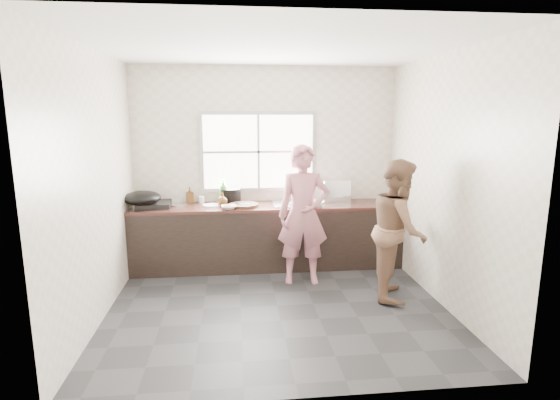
{
  "coord_description": "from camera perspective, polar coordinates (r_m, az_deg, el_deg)",
  "views": [
    {
      "loc": [
        -0.44,
        -4.44,
        2.05
      ],
      "look_at": [
        0.1,
        0.65,
        1.05
      ],
      "focal_mm": 28.0,
      "sensor_mm": 36.0,
      "label": 1
    }
  ],
  "objects": [
    {
      "name": "faucet",
      "position": [
        6.07,
        1.51,
        1.19
      ],
      "size": [
        0.02,
        0.02,
        0.3
      ],
      "primitive_type": "cylinder",
      "color": "silver",
      "rests_on": "countertop"
    },
    {
      "name": "bottle_green",
      "position": [
        6.05,
        -7.42,
        1.2
      ],
      "size": [
        0.14,
        0.14,
        0.33
      ],
      "primitive_type": "imported",
      "rotation": [
        0.0,
        0.0,
        -0.12
      ],
      "color": "#4C9B32",
      "rests_on": "countertop"
    },
    {
      "name": "sink",
      "position": [
        5.9,
        1.76,
        -0.53
      ],
      "size": [
        0.55,
        0.45,
        0.02
      ],
      "primitive_type": "cube",
      "color": "silver",
      "rests_on": "countertop"
    },
    {
      "name": "woman",
      "position": [
        5.33,
        3.05,
        -2.54
      ],
      "size": [
        0.61,
        0.42,
        1.6
      ],
      "primitive_type": "imported",
      "rotation": [
        0.0,
        0.0,
        -0.07
      ],
      "color": "#BF7380",
      "rests_on": "floor"
    },
    {
      "name": "window_glazing",
      "position": [
        6.03,
        -2.83,
        6.3
      ],
      "size": [
        1.5,
        0.01,
        1.0
      ],
      "primitive_type": "cube",
      "color": "white",
      "rests_on": "window_frame"
    },
    {
      "name": "bottle_brown_tall",
      "position": [
        6.09,
        -11.71,
        0.53
      ],
      "size": [
        0.11,
        0.11,
        0.2
      ],
      "primitive_type": "imported",
      "rotation": [
        0.0,
        0.0,
        0.21
      ],
      "color": "#4E3113",
      "rests_on": "countertop"
    },
    {
      "name": "floor",
      "position": [
        4.91,
        -0.37,
        -13.68
      ],
      "size": [
        3.6,
        3.2,
        0.01
      ],
      "primitive_type": "cube",
      "color": "#262629",
      "rests_on": "ground"
    },
    {
      "name": "bowl_crabs",
      "position": [
        5.75,
        4.57,
        -0.6
      ],
      "size": [
        0.26,
        0.26,
        0.07
      ],
      "primitive_type": "imported",
      "rotation": [
        0.0,
        0.0,
        -0.29
      ],
      "color": "white",
      "rests_on": "countertop"
    },
    {
      "name": "bowl_held",
      "position": [
        5.8,
        1.88,
        -0.48
      ],
      "size": [
        0.24,
        0.24,
        0.06
      ],
      "primitive_type": "imported",
      "rotation": [
        0.0,
        0.0,
        -0.3
      ],
      "color": "silver",
      "rests_on": "countertop"
    },
    {
      "name": "wall_right",
      "position": [
        5.02,
        20.58,
        2.34
      ],
      "size": [
        0.01,
        3.2,
        2.7
      ],
      "primitive_type": "cube",
      "color": "beige",
      "rests_on": "ground"
    },
    {
      "name": "ceiling",
      "position": [
        4.51,
        -0.41,
        19.41
      ],
      "size": [
        3.6,
        3.2,
        0.01
      ],
      "primitive_type": "cube",
      "color": "silver",
      "rests_on": "wall_back"
    },
    {
      "name": "bowl_mince",
      "position": [
        5.64,
        -6.69,
        -0.94
      ],
      "size": [
        0.22,
        0.22,
        0.05
      ],
      "primitive_type": "imported",
      "rotation": [
        0.0,
        0.0,
        0.13
      ],
      "color": "white",
      "rests_on": "countertop"
    },
    {
      "name": "plate_food",
      "position": [
        5.86,
        -8.92,
        -0.69
      ],
      "size": [
        0.25,
        0.25,
        0.02
      ],
      "primitive_type": "cylinder",
      "rotation": [
        0.0,
        0.0,
        0.04
      ],
      "color": "white",
      "rests_on": "countertop"
    },
    {
      "name": "wall_front",
      "position": [
        2.95,
        2.7,
        -2.69
      ],
      "size": [
        3.6,
        0.01,
        2.7
      ],
      "primitive_type": "cube",
      "color": "silver",
      "rests_on": "ground"
    },
    {
      "name": "bottle_brown_short",
      "position": [
        5.85,
        -7.52,
        0.03
      ],
      "size": [
        0.16,
        0.16,
        0.16
      ],
      "primitive_type": "imported",
      "rotation": [
        0.0,
        0.0,
        -0.31
      ],
      "color": "#4B2C12",
      "rests_on": "countertop"
    },
    {
      "name": "wall_left",
      "position": [
        4.69,
        -22.89,
        1.6
      ],
      "size": [
        0.01,
        3.2,
        2.7
      ],
      "primitive_type": "cube",
      "color": "beige",
      "rests_on": "ground"
    },
    {
      "name": "cleaver",
      "position": [
        5.74,
        -4.76,
        -0.5
      ],
      "size": [
        0.2,
        0.11,
        0.01
      ],
      "primitive_type": "cube",
      "rotation": [
        0.0,
        0.0,
        0.06
      ],
      "color": "#A5A7AC",
      "rests_on": "cutting_board"
    },
    {
      "name": "burner",
      "position": [
        5.97,
        -16.15,
        -0.57
      ],
      "size": [
        0.46,
        0.46,
        0.06
      ],
      "primitive_type": "cube",
      "rotation": [
        0.0,
        0.0,
        0.06
      ],
      "color": "black",
      "rests_on": "countertop"
    },
    {
      "name": "cabinet",
      "position": [
        5.97,
        -1.61,
        -4.88
      ],
      "size": [
        3.6,
        0.62,
        0.82
      ],
      "primitive_type": "cube",
      "color": "black",
      "rests_on": "floor"
    },
    {
      "name": "cutting_board",
      "position": [
        5.78,
        -4.76,
        -0.67
      ],
      "size": [
        0.51,
        0.51,
        0.04
      ],
      "primitive_type": "cylinder",
      "rotation": [
        0.0,
        0.0,
        0.42
      ],
      "color": "#312113",
      "rests_on": "countertop"
    },
    {
      "name": "countertop",
      "position": [
        5.87,
        -1.63,
        -0.84
      ],
      "size": [
        3.6,
        0.64,
        0.04
      ],
      "primitive_type": "cube",
      "color": "#341A15",
      "rests_on": "cabinet"
    },
    {
      "name": "black_pot",
      "position": [
        6.03,
        -6.43,
        0.56
      ],
      "size": [
        0.31,
        0.31,
        0.2
      ],
      "primitive_type": "cylinder",
      "rotation": [
        0.0,
        0.0,
        -0.16
      ],
      "color": "black",
      "rests_on": "countertop"
    },
    {
      "name": "dish_rack",
      "position": [
        6.12,
        6.93,
        1.23
      ],
      "size": [
        0.47,
        0.38,
        0.31
      ],
      "primitive_type": "cube",
      "rotation": [
        0.0,
        0.0,
        0.26
      ],
      "color": "silver",
      "rests_on": "countertop"
    },
    {
      "name": "person_side",
      "position": [
        5.09,
        15.22,
        -3.69
      ],
      "size": [
        0.8,
        0.92,
        1.58
      ],
      "primitive_type": "imported",
      "rotation": [
        0.0,
        0.0,
        1.26
      ],
      "color": "brown",
      "rests_on": "floor"
    },
    {
      "name": "pot_lid_right",
      "position": [
        6.1,
        -14.01,
        -0.46
      ],
      "size": [
        0.29,
        0.29,
        0.01
      ],
      "primitive_type": "cylinder",
      "rotation": [
        0.0,
        0.0,
        -0.2
      ],
      "color": "#B7B9BE",
      "rests_on": "countertop"
    },
    {
      "name": "wok",
      "position": [
        5.84,
        -17.55,
        0.26
      ],
      "size": [
        0.49,
        0.49,
        0.18
      ],
      "primitive_type": "ellipsoid",
      "rotation": [
        0.0,
        0.0,
        0.05
      ],
      "color": "black",
      "rests_on": "burner"
    },
    {
      "name": "pot_lid_left",
      "position": [
        6.02,
        -13.14,
        -0.57
      ],
      "size": [
        0.27,
        0.27,
        0.01
      ],
      "primitive_type": "cylinder",
      "rotation": [
        0.0,
        0.0,
        -0.15
      ],
      "color": "silver",
      "rests_on": "countertop"
    },
    {
      "name": "window_frame",
      "position": [
        6.06,
        -2.84,
        6.31
      ],
      "size": [
        1.6,
        0.05,
        1.1
      ],
      "primitive_type": "cube",
      "color": "#9EA0A5",
      "rests_on": "wall_back"
    },
    {
      "name": "wall_back",
      "position": [
        6.1,
        -1.89,
        4.47
      ],
      "size": [
        3.6,
        0.01,
        2.7
      ],
      "primitive_type": "cube",
      "color": "beige",
      "rests_on": "ground"
    },
    {
      "name": "glass_jar",
      "position": [
        6.04,
        -10.19,
        -0.0
      ],
      "size": [
        0.08,
        0.08,
        0.1
      ],
      "primitive_type": "cylinder",
      "rotation": [
        0.0,
        0.0,
        0.17
      ],
      "color": "white",
      "rests_on": "countertop"
    }
  ]
}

